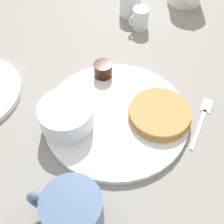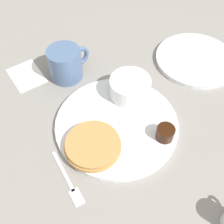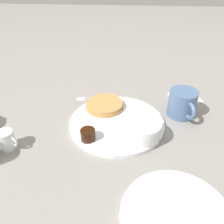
% 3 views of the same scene
% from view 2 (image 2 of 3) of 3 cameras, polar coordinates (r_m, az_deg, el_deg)
% --- Properties ---
extents(ground_plane, '(4.00, 4.00, 0.00)m').
position_cam_2_polar(ground_plane, '(0.64, 0.95, -2.79)').
color(ground_plane, gray).
extents(plate, '(0.28, 0.28, 0.01)m').
position_cam_2_polar(plate, '(0.64, 0.96, -2.48)').
color(plate, white).
rests_on(plate, ground_plane).
extents(pancake_stack, '(0.12, 0.12, 0.02)m').
position_cam_2_polar(pancake_stack, '(0.59, -3.93, -6.72)').
color(pancake_stack, '#B78447').
rests_on(pancake_stack, plate).
extents(bowl, '(0.10, 0.10, 0.05)m').
position_cam_2_polar(bowl, '(0.67, 3.68, 5.15)').
color(bowl, white).
rests_on(bowl, plate).
extents(syrup_cup, '(0.04, 0.04, 0.03)m').
position_cam_2_polar(syrup_cup, '(0.61, 10.76, -4.20)').
color(syrup_cup, black).
rests_on(syrup_cup, plate).
extents(butter_ramekin, '(0.05, 0.05, 0.04)m').
position_cam_2_polar(butter_ramekin, '(0.68, 5.31, 5.02)').
color(butter_ramekin, white).
rests_on(butter_ramekin, plate).
extents(coffee_mug, '(0.08, 0.11, 0.08)m').
position_cam_2_polar(coffee_mug, '(0.73, -9.34, 9.71)').
color(coffee_mug, slate).
rests_on(coffee_mug, ground_plane).
extents(fork, '(0.13, 0.04, 0.00)m').
position_cam_2_polar(fork, '(0.58, -8.62, -14.15)').
color(fork, silver).
rests_on(fork, ground_plane).
extents(napkin, '(0.12, 0.10, 0.00)m').
position_cam_2_polar(napkin, '(0.78, -17.00, 7.15)').
color(napkin, white).
rests_on(napkin, ground_plane).
extents(far_plate, '(0.22, 0.22, 0.01)m').
position_cam_2_polar(far_plate, '(0.82, 16.62, 10.23)').
color(far_plate, white).
rests_on(far_plate, ground_plane).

